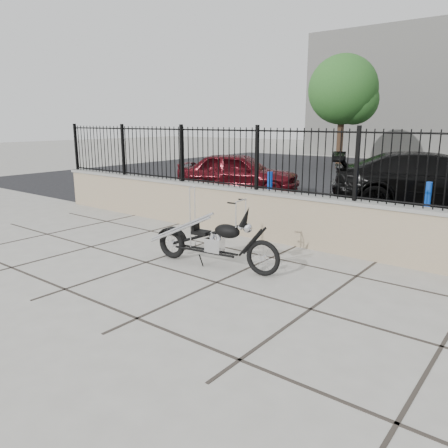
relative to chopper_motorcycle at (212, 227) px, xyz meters
name	(u,v)px	position (x,y,z in m)	size (l,w,h in m)	color
ground_plane	(217,283)	(0.52, -0.54, -0.64)	(90.00, 90.00, 0.00)	#99968E
parking_lot	(431,185)	(0.52, 11.96, -0.64)	(30.00, 30.00, 0.00)	black
retaining_wall	(301,220)	(0.52, 1.96, -0.16)	(14.00, 0.36, 0.96)	gray
iron_fence	(303,162)	(0.52, 1.96, 0.92)	(14.00, 0.08, 1.20)	black
chopper_motorcycle	(212,227)	(0.00, 0.00, 0.00)	(2.14, 0.38, 1.28)	black
car_red	(238,173)	(-3.92, 6.08, 0.02)	(1.56, 3.89, 1.32)	#4B0A11
car_black	(434,182)	(1.65, 7.02, 0.11)	(2.10, 5.17, 1.50)	black
bollard_a	(270,193)	(-1.44, 4.00, -0.11)	(0.13, 0.13, 1.06)	#0C39BE
bollard_b	(427,207)	(2.11, 4.47, -0.11)	(0.13, 0.13, 1.06)	#0A53A3
tree_left	(343,86)	(-4.66, 15.56, 3.25)	(3.29, 3.29, 5.56)	#382619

